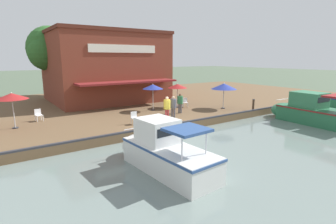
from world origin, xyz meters
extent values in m
plane|color=#4C5B47|center=(0.00, 0.00, 0.00)|extent=(220.00, 220.00, 0.00)
cube|color=brown|center=(-11.00, 0.00, 0.30)|extent=(22.00, 56.00, 0.60)
cube|color=#2D2D33|center=(-0.10, 0.00, 0.65)|extent=(0.20, 50.40, 0.10)
cube|color=brown|center=(-13.28, 0.85, 3.98)|extent=(9.75, 10.86, 6.76)
cube|color=#522318|center=(-13.28, 0.85, 7.51)|extent=(9.94, 11.07, 0.30)
cube|color=maroon|center=(-7.51, 0.85, 2.90)|extent=(1.80, 9.23, 0.16)
cube|color=silver|center=(-8.37, 0.85, 5.84)|extent=(0.08, 6.51, 0.70)
cylinder|color=#B7B7B7|center=(-2.31, 7.49, 1.63)|extent=(0.06, 0.06, 2.06)
cylinder|color=#2D2D33|center=(-2.31, 7.49, 0.63)|extent=(0.36, 0.36, 0.06)
cone|color=navy|center=(-2.31, 7.49, 2.58)|extent=(2.23, 2.23, 0.50)
cone|color=white|center=(-2.31, 7.49, 2.60)|extent=(1.38, 1.38, 0.40)
sphere|color=white|center=(-2.31, 7.49, 2.83)|extent=(0.08, 0.08, 0.08)
cylinder|color=#B7B7B7|center=(-5.09, 4.46, 1.60)|extent=(0.06, 0.06, 2.01)
cylinder|color=#2D2D33|center=(-5.09, 4.46, 0.63)|extent=(0.36, 0.36, 0.06)
cone|color=maroon|center=(-5.09, 4.46, 2.55)|extent=(1.77, 1.77, 0.37)
cone|color=white|center=(-5.09, 4.46, 2.57)|extent=(1.10, 1.10, 0.30)
sphere|color=white|center=(-5.09, 4.46, 2.74)|extent=(0.08, 0.08, 0.08)
cylinder|color=#B7B7B7|center=(-5.07, -8.45, 1.67)|extent=(0.06, 0.06, 2.14)
cylinder|color=#2D2D33|center=(-5.07, -8.45, 0.63)|extent=(0.36, 0.36, 0.06)
cone|color=maroon|center=(-5.07, -8.45, 2.68)|extent=(1.95, 1.95, 0.39)
cone|color=white|center=(-5.07, -8.45, 2.70)|extent=(1.21, 1.21, 0.31)
sphere|color=white|center=(-5.07, -8.45, 2.88)|extent=(0.08, 0.08, 0.08)
cylinder|color=#B7B7B7|center=(-5.09, 1.88, 1.65)|extent=(0.06, 0.06, 2.10)
cylinder|color=#2D2D33|center=(-5.09, 1.88, 0.63)|extent=(0.36, 0.36, 0.06)
cone|color=navy|center=(-5.09, 1.88, 2.65)|extent=(1.75, 1.75, 0.39)
cone|color=white|center=(-5.09, 1.88, 2.67)|extent=(1.09, 1.09, 0.31)
sphere|color=white|center=(-5.09, 1.88, 2.84)|extent=(0.08, 0.08, 0.08)
cube|color=white|center=(-6.17, -6.62, 0.81)|extent=(0.05, 0.05, 0.42)
cube|color=white|center=(-6.10, -7.01, 0.81)|extent=(0.05, 0.05, 0.42)
cube|color=white|center=(-6.56, -6.69, 0.81)|extent=(0.05, 0.05, 0.42)
cube|color=white|center=(-6.49, -7.08, 0.81)|extent=(0.05, 0.05, 0.42)
cube|color=white|center=(-6.33, -6.85, 1.03)|extent=(0.51, 0.51, 0.05)
cube|color=white|center=(-6.53, -6.89, 1.25)|extent=(0.12, 0.44, 0.40)
cube|color=white|center=(-4.45, 5.18, 0.81)|extent=(0.05, 0.05, 0.42)
cube|color=white|center=(-4.64, 4.82, 0.81)|extent=(0.05, 0.05, 0.42)
cube|color=white|center=(-4.81, 5.36, 0.81)|extent=(0.05, 0.05, 0.42)
cube|color=white|center=(-4.99, 5.01, 0.81)|extent=(0.05, 0.05, 0.42)
cube|color=white|center=(-4.72, 5.09, 1.03)|extent=(0.59, 0.59, 0.05)
cube|color=white|center=(-4.90, 5.18, 1.25)|extent=(0.24, 0.41, 0.40)
cube|color=white|center=(-1.44, -1.45, 0.81)|extent=(0.04, 0.04, 0.42)
cube|color=white|center=(-1.47, -1.84, 0.81)|extent=(0.04, 0.04, 0.42)
cube|color=white|center=(-1.84, -1.42, 0.81)|extent=(0.04, 0.04, 0.42)
cube|color=white|center=(-1.86, -1.82, 0.81)|extent=(0.04, 0.04, 0.42)
cube|color=white|center=(-1.65, -1.63, 1.03)|extent=(0.47, 0.47, 0.05)
cube|color=white|center=(-1.85, -1.62, 1.25)|extent=(0.07, 0.44, 0.40)
cylinder|color=#4C4C56|center=(-1.47, 1.52, 1.01)|extent=(0.13, 0.13, 0.83)
cylinder|color=#4C4C56|center=(-1.60, 1.41, 1.01)|extent=(0.13, 0.13, 0.83)
cylinder|color=#4C4C56|center=(-1.53, 1.46, 1.75)|extent=(0.48, 0.48, 0.66)
sphere|color=#DBB28E|center=(-1.53, 1.46, 2.19)|extent=(0.22, 0.22, 0.22)
cylinder|color=#4C4C56|center=(-2.92, 3.04, 0.99)|extent=(0.13, 0.13, 0.78)
cylinder|color=#4C4C56|center=(-2.83, 3.17, 0.99)|extent=(0.13, 0.13, 0.78)
cylinder|color=#337547|center=(-2.88, 3.11, 1.70)|extent=(0.46, 0.46, 0.62)
sphere|color=brown|center=(-2.88, 3.11, 2.11)|extent=(0.21, 0.21, 0.21)
cylinder|color=#B23338|center=(-1.35, 0.70, 1.02)|extent=(0.13, 0.13, 0.84)
cylinder|color=#B23338|center=(-1.33, 0.87, 1.02)|extent=(0.13, 0.13, 0.84)
cylinder|color=gold|center=(-1.34, 0.78, 1.78)|extent=(0.49, 0.49, 0.67)
sphere|color=#DBB28E|center=(-1.34, 0.78, 2.22)|extent=(0.23, 0.23, 0.23)
cube|color=#287047|center=(4.56, 10.78, 0.68)|extent=(6.25, 2.61, 1.21)
ellipsoid|color=#287047|center=(1.49, 10.93, 0.68)|extent=(2.27, 2.31, 1.21)
cube|color=maroon|center=(4.56, 10.78, 1.21)|extent=(6.32, 2.66, 0.10)
cube|color=#337A51|center=(3.48, 10.84, 1.86)|extent=(2.34, 1.96, 1.15)
cube|color=black|center=(4.58, 10.78, 2.01)|extent=(0.14, 1.63, 0.40)
cylinder|color=silver|center=(1.24, 10.94, 1.59)|extent=(0.13, 1.86, 0.04)
cube|color=silver|center=(4.94, -3.37, 0.66)|extent=(4.97, 2.16, 1.16)
ellipsoid|color=silver|center=(2.51, -3.54, 0.66)|extent=(1.83, 1.86, 1.16)
cube|color=#2D4C84|center=(4.94, -3.37, 1.16)|extent=(5.03, 2.20, 0.10)
cube|color=white|center=(4.08, -3.43, 1.79)|extent=(1.84, 1.58, 1.10)
cube|color=black|center=(4.93, -3.37, 1.93)|extent=(0.15, 1.29, 0.38)
cube|color=#2D4C84|center=(6.08, -3.30, 2.25)|extent=(1.55, 1.65, 0.11)
cylinder|color=silver|center=(6.47, -2.62, 1.75)|extent=(0.05, 0.05, 1.01)
cylinder|color=silver|center=(6.55, -3.91, 1.75)|extent=(0.05, 0.05, 1.01)
cylinder|color=silver|center=(2.31, -3.55, 1.54)|extent=(0.14, 1.47, 0.04)
ellipsoid|color=#287047|center=(1.43, 19.04, 0.63)|extent=(2.24, 2.17, 1.11)
cylinder|color=#473323|center=(-0.35, 9.13, 1.05)|extent=(0.18, 0.18, 0.90)
cylinder|color=#2D2D33|center=(-0.35, 9.13, 1.52)|extent=(0.22, 0.22, 0.04)
cylinder|color=brown|center=(-19.20, -1.95, 2.19)|extent=(0.45, 0.45, 3.19)
sphere|color=#387033|center=(-19.20, -1.95, 5.34)|extent=(4.13, 4.13, 4.13)
sphere|color=#387033|center=(-18.37, -2.57, 4.93)|extent=(2.89, 2.89, 2.89)
cylinder|color=brown|center=(-16.53, -3.75, 2.38)|extent=(0.36, 0.36, 3.56)
sphere|color=#2D6028|center=(-16.53, -3.75, 5.94)|extent=(4.76, 4.76, 4.76)
sphere|color=#2D6028|center=(-15.58, -4.47, 5.47)|extent=(3.33, 3.33, 3.33)
camera|label=1|loc=(13.86, -9.53, 5.02)|focal=28.00mm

